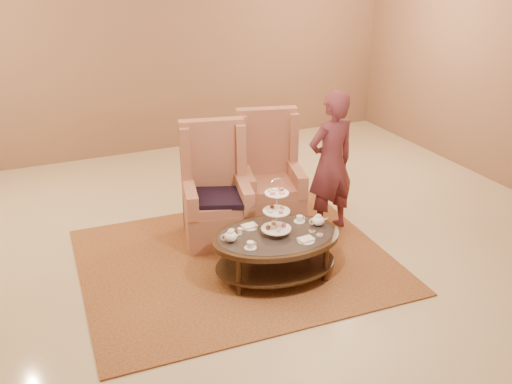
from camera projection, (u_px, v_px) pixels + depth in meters
name	position (u px, v px, depth m)	size (l,w,h in m)	color
ground	(260.00, 265.00, 6.05)	(8.00, 8.00, 0.00)	beige
ceiling	(260.00, 265.00, 6.05)	(8.00, 8.00, 0.02)	white
wall_back	(153.00, 41.00, 8.68)	(8.00, 0.04, 3.50)	#926A4F
rug	(236.00, 260.00, 6.12)	(3.30, 2.79, 0.02)	olive
tea_table	(276.00, 242.00, 5.69)	(1.40, 1.05, 1.09)	black
armchair_left	(216.00, 200.00, 6.46)	(0.87, 0.89, 1.34)	#B27154
armchair_right	(269.00, 185.00, 6.88)	(0.88, 0.90, 1.35)	#B27154
person	(331.00, 163.00, 6.47)	(0.66, 0.47, 1.68)	brown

